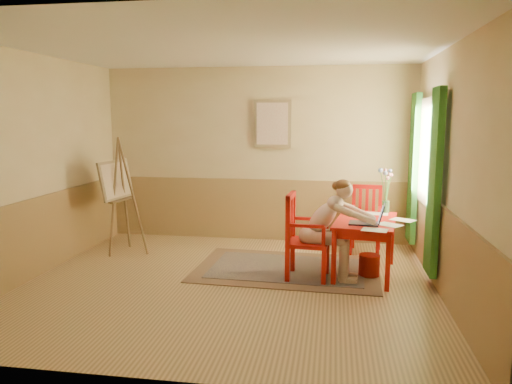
% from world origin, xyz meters
% --- Properties ---
extents(room, '(5.04, 4.54, 2.84)m').
position_xyz_m(room, '(0.00, 0.00, 1.40)').
color(room, tan).
rests_on(room, ground).
extents(wainscot, '(5.00, 4.50, 1.00)m').
position_xyz_m(wainscot, '(0.00, 0.80, 0.50)').
color(wainscot, tan).
rests_on(wainscot, room).
extents(window, '(0.12, 2.01, 2.20)m').
position_xyz_m(window, '(2.42, 1.10, 1.35)').
color(window, white).
rests_on(window, room).
extents(wall_portrait, '(0.60, 0.05, 0.76)m').
position_xyz_m(wall_portrait, '(0.25, 2.20, 1.90)').
color(wall_portrait, '#998056').
rests_on(wall_portrait, room).
extents(rug, '(2.46, 1.70, 0.02)m').
position_xyz_m(rug, '(0.65, 0.66, 0.01)').
color(rug, '#8C7251').
rests_on(rug, room).
extents(table, '(0.89, 1.29, 0.72)m').
position_xyz_m(table, '(1.65, 0.62, 0.63)').
color(table, red).
rests_on(table, room).
extents(chair_left, '(0.53, 0.51, 1.08)m').
position_xyz_m(chair_left, '(0.88, 0.33, 0.54)').
color(chair_left, red).
rests_on(chair_left, room).
extents(chair_back, '(0.49, 0.51, 1.00)m').
position_xyz_m(chair_back, '(1.72, 1.72, 0.50)').
color(chair_back, red).
rests_on(chair_back, room).
extents(figure, '(0.95, 0.43, 1.27)m').
position_xyz_m(figure, '(1.20, 0.32, 0.70)').
color(figure, beige).
rests_on(figure, room).
extents(laptop, '(0.44, 0.29, 0.25)m').
position_xyz_m(laptop, '(1.68, 0.33, 0.77)').
color(laptop, '#1E2338').
rests_on(laptop, table).
extents(papers, '(0.74, 1.22, 0.00)m').
position_xyz_m(papers, '(1.89, 0.51, 0.72)').
color(papers, white).
rests_on(papers, table).
extents(vase, '(0.21, 0.31, 0.61)m').
position_xyz_m(vase, '(1.94, 1.14, 1.00)').
color(vase, '#3F724C').
rests_on(vase, table).
extents(wastebasket, '(0.29, 0.29, 0.28)m').
position_xyz_m(wastebasket, '(1.71, 0.55, 0.14)').
color(wastebasket, '#AC140A').
rests_on(wastebasket, room).
extents(easel, '(0.61, 0.77, 1.72)m').
position_xyz_m(easel, '(-1.91, 1.13, 1.02)').
color(easel, olive).
rests_on(easel, room).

